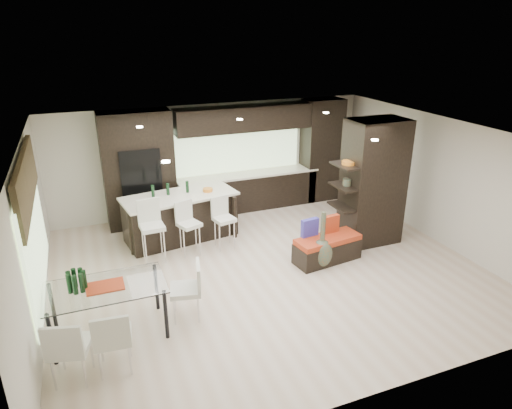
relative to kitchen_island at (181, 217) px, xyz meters
name	(u,v)px	position (x,y,z in m)	size (l,w,h in m)	color
ground	(267,269)	(1.23, -2.04, -0.51)	(8.00, 8.00, 0.00)	beige
back_wall	(214,158)	(1.23, 1.46, 0.84)	(8.00, 0.02, 2.70)	beige
left_wall	(31,241)	(-2.77, -2.04, 0.84)	(0.02, 7.00, 2.70)	beige
right_wall	(439,180)	(5.23, -2.04, 0.84)	(0.02, 7.00, 2.70)	beige
ceiling	(269,134)	(1.23, -2.04, 2.19)	(8.00, 7.00, 0.02)	white
window_left	(34,235)	(-2.73, -1.84, 0.84)	(0.04, 3.20, 1.90)	#B2D199
window_back	(236,148)	(1.83, 1.42, 1.04)	(3.40, 0.04, 1.20)	#B2D199
stone_accent	(26,181)	(-2.70, -1.84, 1.74)	(0.08, 3.00, 0.80)	brown
ceiling_spots	(263,132)	(1.23, -1.79, 2.17)	(4.00, 3.00, 0.02)	white
back_cabinetry	(237,159)	(1.73, 1.13, 0.84)	(6.80, 0.68, 2.70)	black
refrigerator	(141,187)	(-0.67, 1.08, 0.44)	(0.90, 0.68, 1.90)	black
partition_column	(373,182)	(3.83, -1.64, 0.84)	(1.20, 0.80, 2.70)	black
kitchen_island	(181,217)	(0.00, 0.00, 0.00)	(2.45, 1.05, 1.02)	black
stool_left	(153,237)	(-0.75, -0.85, 0.00)	(0.45, 0.45, 1.03)	silver
stool_mid	(190,234)	(0.00, -0.83, -0.05)	(0.40, 0.40, 0.91)	silver
stool_right	(224,228)	(0.75, -0.83, -0.06)	(0.40, 0.40, 0.91)	silver
bench	(327,249)	(2.49, -2.15, -0.25)	(1.37, 0.53, 0.53)	black
floor_vase	(322,240)	(2.27, -2.32, 0.07)	(0.43, 0.43, 1.17)	#444A35
dining_table	(109,311)	(-1.80, -2.99, -0.09)	(1.75, 0.98, 0.84)	white
chair_near	(114,341)	(-1.80, -3.80, -0.06)	(0.49, 0.49, 0.91)	silver
chair_far	(71,351)	(-2.34, -3.81, -0.05)	(0.50, 0.50, 0.93)	silver
chair_end	(186,293)	(-0.60, -2.99, -0.06)	(0.48, 0.48, 0.89)	silver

